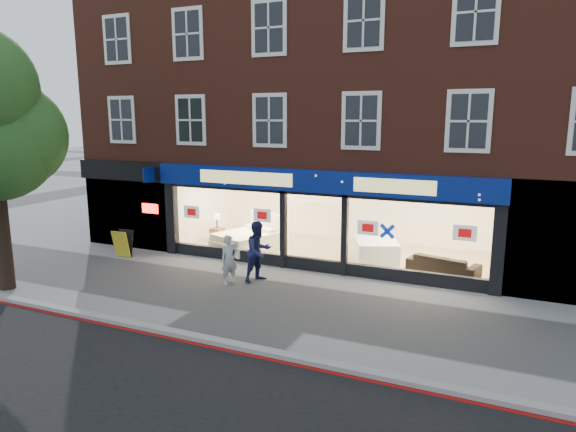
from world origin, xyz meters
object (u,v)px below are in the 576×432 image
Objects in this scene: display_bed at (248,240)px; mattress_stack at (376,250)px; a_board at (123,243)px; pedestrian_blue at (259,251)px; sofa at (443,265)px; pedestrian_grey at (229,260)px.

mattress_stack is at bearing 28.71° from display_bed.
display_bed is at bearing -173.06° from mattress_stack.
pedestrian_blue is (5.65, -0.44, 0.44)m from a_board.
sofa is at bearing -20.66° from mattress_stack.
display_bed is 1.25× the size of sofa.
a_board is 5.14m from pedestrian_grey.
pedestrian_blue reaches higher than display_bed.
pedestrian_blue is (-2.73, -3.48, 0.49)m from mattress_stack.
a_board is (-8.38, -3.04, 0.05)m from mattress_stack.
display_bed is 1.45× the size of pedestrian_blue.
sofa is 6.58m from pedestrian_grey.
a_board is at bearing 25.01° from sofa.
pedestrian_blue is at bearing -7.87° from a_board.
mattress_stack is 5.34m from pedestrian_grey.
display_bed is at bearing 57.53° from pedestrian_blue.
pedestrian_blue reaches higher than mattress_stack.
pedestrian_grey is (5.01, -1.09, 0.26)m from a_board.
pedestrian_blue reaches higher than pedestrian_grey.
pedestrian_blue reaches higher than sofa.
display_bed is 3.53m from pedestrian_blue.
mattress_stack is at bearing -14.44° from pedestrian_blue.
mattress_stack is 1.39× the size of pedestrian_grey.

